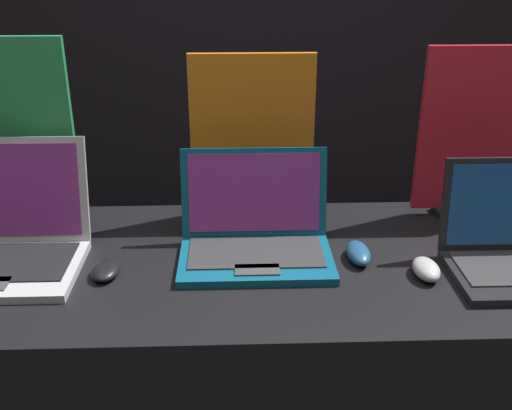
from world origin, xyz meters
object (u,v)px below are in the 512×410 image
mouse_back (426,269)px  promo_stand_back (476,138)px  laptop_front (3,238)px  laptop_middle (255,232)px  mouse_middle (358,253)px  promo_stand_front (17,142)px  mouse_front (106,270)px  promo_stand_middle (252,141)px

mouse_back → promo_stand_back: 0.47m
laptop_front → laptop_middle: (0.62, 0.02, -0.01)m
laptop_front → mouse_middle: bearing=-1.6°
promo_stand_front → promo_stand_back: (1.25, 0.05, -0.02)m
promo_stand_front → laptop_middle: bearing=-15.1°
mouse_middle → mouse_back: 0.17m
mouse_front → promo_stand_middle: size_ratio=0.22×
laptop_middle → mouse_middle: 0.26m
promo_stand_front → promo_stand_back: promo_stand_front is taller
mouse_middle → promo_stand_back: 0.50m
laptop_middle → mouse_front: bearing=-164.6°
promo_stand_middle → promo_stand_back: 0.62m
mouse_middle → mouse_back: mouse_back is taller
promo_stand_front → promo_stand_back: bearing=2.5°
mouse_front → mouse_back: mouse_back is taller
mouse_front → mouse_middle: (0.62, 0.05, 0.00)m
promo_stand_front → promo_stand_middle: promo_stand_front is taller
laptop_middle → promo_stand_middle: 0.29m
mouse_front → promo_stand_middle: (0.36, 0.34, 0.21)m
mouse_middle → promo_stand_front: bearing=166.4°
laptop_middle → promo_stand_back: bearing=19.5°
laptop_front → mouse_front: size_ratio=3.75×
laptop_front → mouse_back: size_ratio=3.71×
mouse_front → mouse_back: (0.76, -0.03, 0.00)m
promo_stand_front → mouse_back: promo_stand_front is taller
promo_stand_front → mouse_back: (1.02, -0.30, -0.23)m
promo_stand_front → promo_stand_middle: bearing=6.9°
promo_stand_back → mouse_front: bearing=-161.9°
laptop_middle → mouse_back: laptop_middle is taller
mouse_front → promo_stand_back: bearing=18.1°
laptop_front → promo_stand_back: size_ratio=0.79×
promo_stand_front → mouse_back: size_ratio=5.03×
promo_stand_back → laptop_front: bearing=-169.0°
mouse_front → promo_stand_front: (-0.26, 0.27, 0.24)m
laptop_middle → mouse_middle: (0.26, -0.05, -0.04)m
laptop_front → promo_stand_front: bearing=90.0°
mouse_front → mouse_middle: 0.62m
mouse_back → promo_stand_back: bearing=58.0°
laptop_front → promo_stand_front: size_ratio=0.74×
promo_stand_back → promo_stand_front: bearing=-177.5°
promo_stand_front → mouse_middle: 0.93m
mouse_front → laptop_middle: (0.36, 0.10, 0.04)m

